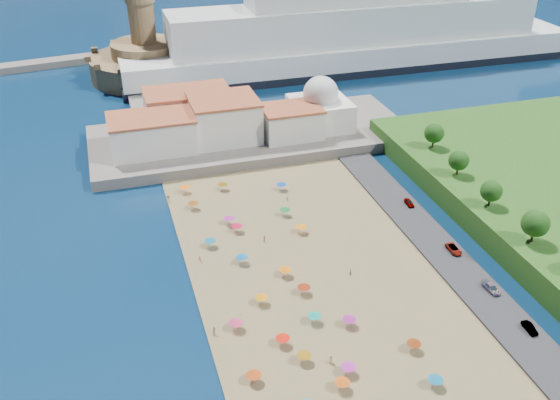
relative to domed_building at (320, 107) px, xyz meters
name	(u,v)px	position (x,y,z in m)	size (l,w,h in m)	color
ground	(299,304)	(-30.00, -71.00, -8.97)	(700.00, 700.00, 0.00)	#071938
terrace	(251,137)	(-20.00, 2.00, -7.47)	(90.00, 36.00, 3.00)	#59544C
jetty	(158,103)	(-42.00, 37.00, -7.77)	(18.00, 70.00, 2.40)	#59544C
waterfront_buildings	(205,120)	(-33.05, 2.64, -1.10)	(57.00, 29.00, 11.00)	silver
domed_building	(320,107)	(0.00, 0.00, 0.00)	(16.00, 16.00, 15.00)	silver
fortress	(146,60)	(-42.00, 67.00, -2.29)	(40.00, 40.00, 32.40)	olive
cruise_ship	(355,38)	(34.24, 55.75, 2.26)	(173.54, 26.57, 37.93)	black
beach_parasols	(306,336)	(-32.30, -81.71, -6.83)	(31.18, 116.55, 2.20)	gray
beachgoers	(280,320)	(-34.92, -75.36, -7.87)	(33.76, 99.25, 1.85)	tan
parked_cars	(497,294)	(6.00, -80.33, -7.63)	(2.12, 74.81, 1.43)	gray
hillside_trees	(553,235)	(18.75, -77.10, 0.93)	(9.50, 107.76, 7.02)	#382314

